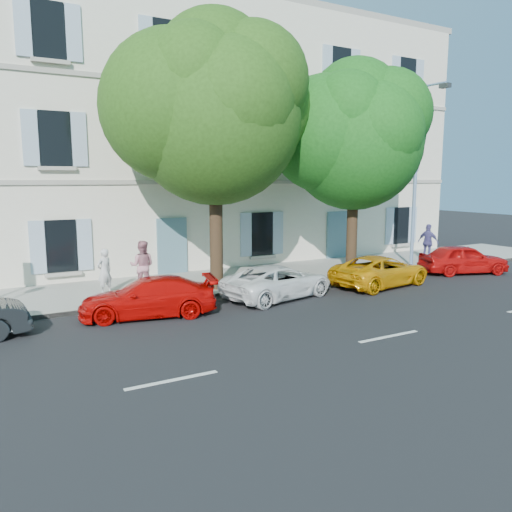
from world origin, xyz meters
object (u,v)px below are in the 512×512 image
car_white_coupe (278,282)px  tree_left (215,119)px  car_red_hatchback (463,259)px  pedestrian_b (142,266)px  tree_right (354,143)px  street_lamp (418,166)px  car_yellow_supercar (381,271)px  pedestrian_c (428,242)px  pedestrian_a (104,272)px  car_red_coupe (148,297)px

car_white_coupe → tree_left: bearing=26.7°
car_red_hatchback → pedestrian_b: 13.81m
tree_right → street_lamp: (3.73, 0.03, -0.89)m
pedestrian_b → car_red_hatchback: bearing=-164.8°
car_white_coupe → street_lamp: size_ratio=0.52×
car_yellow_supercar → car_red_hatchback: 4.97m
tree_right → car_yellow_supercar: bearing=-93.1°
pedestrian_c → pedestrian_a: bearing=72.8°
car_white_coupe → car_red_hatchback: bearing=-103.1°
car_red_coupe → tree_left: size_ratio=0.43×
car_red_coupe → pedestrian_c: 15.26m
car_red_coupe → tree_left: (3.15, 1.94, 5.62)m
car_white_coupe → pedestrian_c: bearing=-88.2°
pedestrian_a → street_lamp: bearing=150.7°
pedestrian_a → pedestrian_c: pedestrian_c is taller
car_red_hatchback → pedestrian_a: bearing=98.3°
tree_right → pedestrian_c: 7.34m
car_white_coupe → car_yellow_supercar: size_ratio=0.98×
tree_right → pedestrian_c: size_ratio=4.74×
car_yellow_supercar → pedestrian_c: pedestrian_c is taller
pedestrian_b → tree_left: bearing=-173.3°
car_red_coupe → street_lamp: bearing=111.1°
tree_right → tree_left: bearing=178.7°
car_white_coupe → tree_right: bearing=-82.8°
car_yellow_supercar → pedestrian_c: (5.78, 2.91, 0.45)m
car_white_coupe → pedestrian_a: 6.05m
pedestrian_c → pedestrian_b: bearing=73.2°
pedestrian_a → pedestrian_b: size_ratio=0.88×
car_white_coupe → car_red_hatchback: (9.52, -0.04, 0.06)m
car_white_coupe → pedestrian_c: pedestrian_c is taller
car_yellow_supercar → pedestrian_c: 6.49m
car_yellow_supercar → pedestrian_b: (-8.55, 2.96, 0.46)m
car_yellow_supercar → street_lamp: 5.93m
car_white_coupe → pedestrian_a: (-5.30, 2.88, 0.36)m
car_red_coupe → street_lamp: size_ratio=0.51×
car_red_coupe → car_red_hatchback: size_ratio=1.07×
pedestrian_c → car_red_coupe: bearing=84.0°
car_red_hatchback → car_white_coupe: bearing=109.2°
tree_right → street_lamp: 3.84m
car_yellow_supercar → pedestrian_a: size_ratio=2.68×
car_white_coupe → street_lamp: 9.49m
pedestrian_b → pedestrian_a: bearing=21.2°
tree_left → pedestrian_c: bearing=4.1°
car_red_hatchback → pedestrian_b: pedestrian_b is taller
tree_left → pedestrian_a: 6.57m
tree_left → street_lamp: 10.01m
car_red_hatchback → tree_right: size_ratio=0.45×
car_white_coupe → tree_left: (-1.51, 1.84, 5.63)m
car_yellow_supercar → car_red_hatchback: (4.97, 0.17, 0.05)m
tree_left → pedestrian_b: 5.80m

